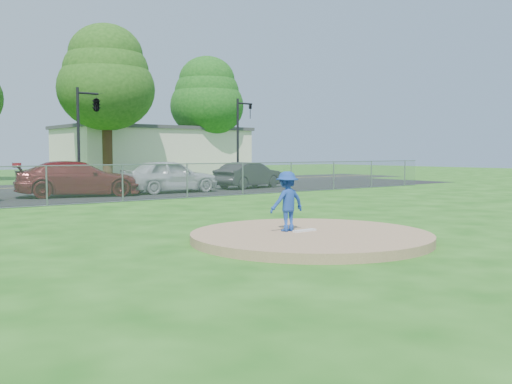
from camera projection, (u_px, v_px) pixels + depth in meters
ground at (121, 207)px, 20.68m from camera, size 120.00×120.00×0.00m
pitchers_mound at (311, 237)px, 12.80m from camera, size 5.40×5.40×0.20m
pitching_rubber at (305, 231)px, 12.95m from camera, size 0.60×0.15×0.04m
chain_link_fence at (99, 184)px, 22.20m from camera, size 40.00×0.06×1.50m
parking_lot at (60, 196)px, 25.80m from camera, size 50.00×8.00×0.01m
street at (14, 188)px, 31.70m from camera, size 60.00×7.00×0.01m
commercial_building at (153, 150)px, 52.38m from camera, size 16.40×9.40×4.30m
tree_right at (106, 77)px, 42.98m from camera, size 7.28×7.28×11.63m
tree_far_right at (207, 97)px, 52.12m from camera, size 6.72×6.72×10.74m
traffic_signal_center at (95, 106)px, 32.24m from camera, size 1.42×2.48×5.60m
traffic_signal_right at (241, 132)px, 38.62m from camera, size 1.28×0.20×5.60m
pitcher at (287, 201)px, 12.95m from camera, size 0.91×0.55×1.36m
parked_car_darkred at (78, 179)px, 25.69m from camera, size 5.88×3.62×1.59m
parked_car_pearl at (170, 176)px, 28.05m from camera, size 4.84×2.05×1.63m
parked_car_charcoal at (249, 175)px, 31.63m from camera, size 4.57×2.39×1.43m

